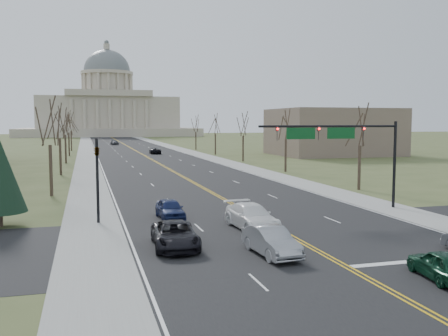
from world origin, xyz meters
TOP-DOWN VIEW (x-y plane):
  - ground at (0.00, 0.00)m, footprint 600.00×600.00m
  - road at (0.00, 110.00)m, footprint 20.00×380.00m
  - cross_road at (0.00, 6.00)m, footprint 120.00×14.00m
  - sidewalk_left at (-12.00, 110.00)m, footprint 4.00×380.00m
  - sidewalk_right at (12.00, 110.00)m, footprint 4.00×380.00m
  - center_line at (0.00, 110.00)m, footprint 0.42×380.00m
  - edge_line_left at (-9.80, 110.00)m, footprint 0.15×380.00m
  - edge_line_right at (9.80, 110.00)m, footprint 0.15×380.00m
  - stop_bar at (5.00, -1.00)m, footprint 9.50×0.50m
  - capitol at (0.00, 249.91)m, footprint 90.00×60.00m
  - signal_mast at (7.45, 13.50)m, footprint 12.12×0.44m
  - signal_left at (-11.50, 13.50)m, footprint 0.32×0.36m
  - tree_r_0 at (15.50, 24.00)m, footprint 3.74×3.74m
  - tree_l_0 at (-15.50, 28.00)m, footprint 3.96×3.96m
  - tree_r_1 at (15.50, 44.00)m, footprint 3.74×3.74m
  - tree_l_1 at (-15.50, 48.00)m, footprint 3.96×3.96m
  - tree_r_2 at (15.50, 64.00)m, footprint 3.74×3.74m
  - tree_l_2 at (-15.50, 68.00)m, footprint 3.96×3.96m
  - tree_r_3 at (15.50, 84.00)m, footprint 3.74×3.74m
  - tree_l_3 at (-15.50, 88.00)m, footprint 3.96×3.96m
  - tree_r_4 at (15.50, 104.00)m, footprint 3.74×3.74m
  - tree_l_4 at (-15.50, 108.00)m, footprint 3.96×3.96m
  - bldg_right_mass at (40.00, 76.00)m, footprint 25.00×20.00m
  - car_nb_inner_lead at (3.12, -3.92)m, footprint 2.17×4.24m
  - car_sb_inner_lead at (-2.81, 2.09)m, footprint 1.98×4.73m
  - car_sb_outer_lead at (-7.49, 5.08)m, footprint 2.73×5.41m
  - car_sb_inner_second at (-1.66, 8.74)m, footprint 2.77×5.79m
  - car_sb_outer_second at (-6.35, 13.60)m, footprint 1.86×4.35m
  - car_far_nb at (2.97, 89.77)m, footprint 2.44×5.03m
  - car_far_sb at (-3.30, 137.44)m, footprint 2.62×5.13m

SIDE VIEW (x-z plane):
  - ground at x=0.00m, z-range 0.00..0.00m
  - road at x=0.00m, z-range 0.00..0.01m
  - cross_road at x=0.00m, z-range 0.00..0.01m
  - sidewalk_left at x=-12.00m, z-range 0.00..0.03m
  - sidewalk_right at x=12.00m, z-range 0.00..0.03m
  - center_line at x=0.00m, z-range 0.01..0.02m
  - edge_line_left at x=-9.80m, z-range 0.01..0.02m
  - edge_line_right at x=9.80m, z-range 0.01..0.02m
  - stop_bar at x=5.00m, z-range 0.01..0.02m
  - car_far_nb at x=2.97m, z-range 0.01..1.39m
  - car_nb_inner_lead at x=3.12m, z-range 0.01..1.39m
  - car_sb_outer_second at x=-6.35m, z-range 0.01..1.48m
  - car_sb_outer_lead at x=-7.49m, z-range 0.01..1.48m
  - car_sb_inner_lead at x=-2.81m, z-range 0.01..1.53m
  - car_sb_inner_second at x=-1.66m, z-range 0.01..1.64m
  - car_far_sb at x=-3.30m, z-range 0.01..1.68m
  - signal_left at x=-11.50m, z-range 0.71..6.71m
  - bldg_right_mass at x=40.00m, z-range 0.00..10.00m
  - signal_mast at x=7.45m, z-range 2.16..9.36m
  - tree_r_0 at x=15.50m, z-range 2.30..10.80m
  - tree_r_1 at x=15.50m, z-range 2.30..10.80m
  - tree_r_2 at x=15.50m, z-range 2.30..10.80m
  - tree_r_3 at x=15.50m, z-range 2.30..10.80m
  - tree_r_4 at x=15.50m, z-range 2.30..10.80m
  - tree_l_0 at x=-15.50m, z-range 2.44..11.44m
  - tree_l_1 at x=-15.50m, z-range 2.44..11.44m
  - tree_l_2 at x=-15.50m, z-range 2.44..11.44m
  - tree_l_3 at x=-15.50m, z-range 2.44..11.44m
  - tree_l_4 at x=-15.50m, z-range 2.44..11.44m
  - capitol at x=0.00m, z-range -10.80..39.20m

